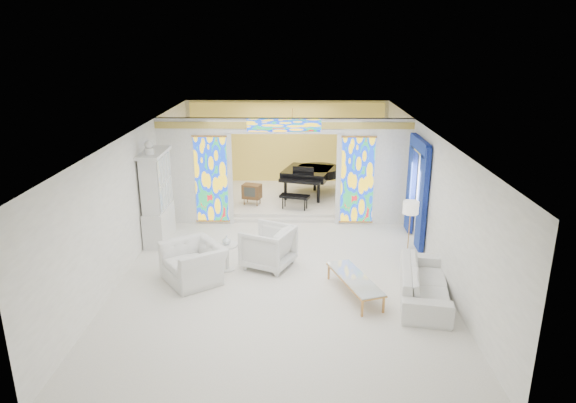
{
  "coord_description": "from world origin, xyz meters",
  "views": [
    {
      "loc": [
        0.35,
        -11.84,
        5.1
      ],
      "look_at": [
        0.14,
        0.2,
        1.22
      ],
      "focal_mm": 32.0,
      "sensor_mm": 36.0,
      "label": 1
    }
  ],
  "objects_px": {
    "armchair_right": "(268,247)",
    "sofa": "(425,283)",
    "coffee_table": "(355,279)",
    "grand_piano": "(312,173)",
    "armchair_left": "(194,263)",
    "tv_console": "(252,191)",
    "china_cabinet": "(157,198)"
  },
  "relations": [
    {
      "from": "china_cabinet",
      "to": "grand_piano",
      "type": "height_order",
      "value": "china_cabinet"
    },
    {
      "from": "armchair_left",
      "to": "armchair_right",
      "type": "relative_size",
      "value": 1.21
    },
    {
      "from": "armchair_right",
      "to": "grand_piano",
      "type": "xyz_separation_m",
      "value": [
        1.15,
        5.09,
        0.43
      ]
    },
    {
      "from": "armchair_right",
      "to": "coffee_table",
      "type": "height_order",
      "value": "armchair_right"
    },
    {
      "from": "armchair_left",
      "to": "tv_console",
      "type": "relative_size",
      "value": 2.02
    },
    {
      "from": "armchair_right",
      "to": "sofa",
      "type": "bearing_deg",
      "value": 89.89
    },
    {
      "from": "armchair_left",
      "to": "china_cabinet",
      "type": "bearing_deg",
      "value": 174.14
    },
    {
      "from": "china_cabinet",
      "to": "armchair_right",
      "type": "height_order",
      "value": "china_cabinet"
    },
    {
      "from": "china_cabinet",
      "to": "coffee_table",
      "type": "height_order",
      "value": "china_cabinet"
    },
    {
      "from": "armchair_right",
      "to": "grand_piano",
      "type": "distance_m",
      "value": 5.24
    },
    {
      "from": "armchair_left",
      "to": "grand_piano",
      "type": "bearing_deg",
      "value": 118.82
    },
    {
      "from": "armchair_left",
      "to": "tv_console",
      "type": "distance_m",
      "value": 4.9
    },
    {
      "from": "coffee_table",
      "to": "sofa",
      "type": "bearing_deg",
      "value": -4.48
    },
    {
      "from": "sofa",
      "to": "armchair_right",
      "type": "bearing_deg",
      "value": 75.67
    },
    {
      "from": "armchair_left",
      "to": "sofa",
      "type": "bearing_deg",
      "value": 45.25
    },
    {
      "from": "armchair_right",
      "to": "coffee_table",
      "type": "distance_m",
      "value": 2.31
    },
    {
      "from": "china_cabinet",
      "to": "armchair_right",
      "type": "distance_m",
      "value": 3.36
    },
    {
      "from": "sofa",
      "to": "tv_console",
      "type": "bearing_deg",
      "value": 45.86
    },
    {
      "from": "armchair_right",
      "to": "grand_piano",
      "type": "height_order",
      "value": "grand_piano"
    },
    {
      "from": "armchair_left",
      "to": "grand_piano",
      "type": "xyz_separation_m",
      "value": [
        2.73,
        5.85,
        0.49
      ]
    },
    {
      "from": "armchair_left",
      "to": "armchair_right",
      "type": "distance_m",
      "value": 1.75
    },
    {
      "from": "sofa",
      "to": "coffee_table",
      "type": "xyz_separation_m",
      "value": [
        -1.4,
        0.11,
        0.01
      ]
    },
    {
      "from": "china_cabinet",
      "to": "tv_console",
      "type": "relative_size",
      "value": 4.31
    },
    {
      "from": "armchair_left",
      "to": "tv_console",
      "type": "bearing_deg",
      "value": 133.69
    },
    {
      "from": "china_cabinet",
      "to": "armchair_left",
      "type": "relative_size",
      "value": 2.13
    },
    {
      "from": "china_cabinet",
      "to": "coffee_table",
      "type": "xyz_separation_m",
      "value": [
        4.76,
        -2.91,
        -0.81
      ]
    },
    {
      "from": "coffee_table",
      "to": "armchair_left",
      "type": "bearing_deg",
      "value": 169.73
    },
    {
      "from": "china_cabinet",
      "to": "coffee_table",
      "type": "bearing_deg",
      "value": -31.38
    },
    {
      "from": "coffee_table",
      "to": "tv_console",
      "type": "relative_size",
      "value": 2.94
    },
    {
      "from": "armchair_right",
      "to": "armchair_left",
      "type": "bearing_deg",
      "value": -39.88
    },
    {
      "from": "coffee_table",
      "to": "grand_piano",
      "type": "distance_m",
      "value": 6.53
    },
    {
      "from": "coffee_table",
      "to": "grand_piano",
      "type": "bearing_deg",
      "value": 96.16
    }
  ]
}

